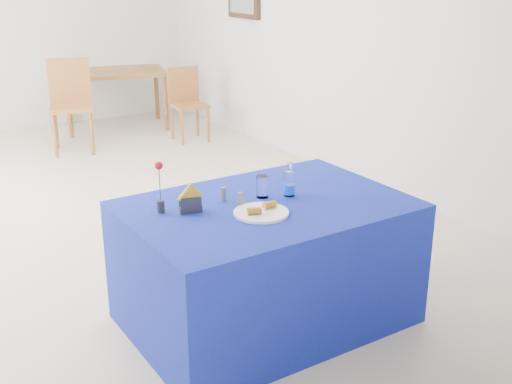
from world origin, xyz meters
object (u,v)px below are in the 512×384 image
blue_table (266,263)px  chair_bg_right (187,99)px  oak_table (114,77)px  chair_bg_left (71,99)px  water_bottle (289,184)px  plate (261,213)px

blue_table → chair_bg_right: chair_bg_right is taller
blue_table → oak_table: (1.02, 5.12, 0.30)m
blue_table → chair_bg_left: size_ratio=1.53×
blue_table → water_bottle: water_bottle is taller
oak_table → chair_bg_left: bearing=-137.3°
plate → chair_bg_left: chair_bg_left is taller
blue_table → water_bottle: bearing=12.0°
plate → water_bottle: bearing=28.2°
water_bottle → chair_bg_left: bearing=89.6°
water_bottle → blue_table: bearing=-168.0°
chair_bg_left → oak_table: bearing=60.7°
plate → chair_bg_right: 4.54m
oak_table → chair_bg_right: (0.53, -1.03, -0.17)m
chair_bg_left → chair_bg_right: (1.33, -0.29, -0.10)m
plate → blue_table: bearing=46.0°
chair_bg_left → chair_bg_right: 1.37m
blue_table → oak_table: size_ratio=1.09×
chair_bg_left → plate: bearing=-76.3°
blue_table → oak_table: blue_table is taller
oak_table → plate: bearing=-102.2°
oak_table → chair_bg_left: (-0.80, -0.74, -0.07)m
oak_table → water_bottle: bearing=-99.3°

